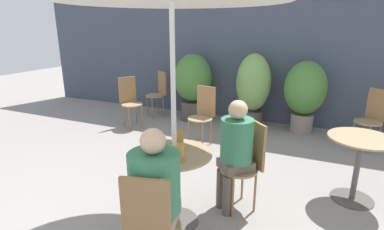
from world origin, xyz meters
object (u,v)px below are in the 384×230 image
object	(u,v)px
cafe_table_far	(359,157)
beer_glass_2	(180,138)
bistro_chair_2	(159,90)
bistro_chair_0	(150,223)
beer_glass_1	(181,153)
bistro_chair_3	(130,98)
potted_plant_2	(305,91)
bistro_chair_1	(247,158)
seated_person_0	(156,192)
potted_plant_0	(193,83)
cafe_table_near	(175,173)
seated_person_1	(235,147)
beer_glass_0	(153,143)
bistro_chair_4	(203,111)
bistro_chair_5	(373,114)
potted_plant_1	(253,87)

from	to	relation	value
cafe_table_far	beer_glass_2	world-z (taller)	beer_glass_2
cafe_table_far	bistro_chair_2	xyz separation A→B (m)	(-3.56, 1.97, 0.04)
bistro_chair_0	beer_glass_1	size ratio (longest dim) A/B	5.96
cafe_table_far	bistro_chair_3	size ratio (longest dim) A/B	0.79
beer_glass_1	beer_glass_2	bearing A→B (deg)	116.96
beer_glass_1	potted_plant_2	xyz separation A→B (m)	(0.78, 3.33, -0.06)
cafe_table_far	potted_plant_2	size ratio (longest dim) A/B	0.57
bistro_chair_1	seated_person_0	world-z (taller)	seated_person_0
bistro_chair_2	potted_plant_2	xyz separation A→B (m)	(2.86, 0.09, 0.20)
potted_plant_0	beer_glass_1	bearing A→B (deg)	-68.06
cafe_table_near	seated_person_1	bearing A→B (deg)	44.46
bistro_chair_0	seated_person_1	xyz separation A→B (m)	(0.25, 1.19, 0.15)
beer_glass_0	potted_plant_0	bearing A→B (deg)	107.47
bistro_chair_4	beer_glass_1	distance (m)	2.25
bistro_chair_2	beer_glass_2	bearing A→B (deg)	-22.45
cafe_table_near	bistro_chair_5	xyz separation A→B (m)	(1.93, 2.85, 0.03)
bistro_chair_0	potted_plant_0	size ratio (longest dim) A/B	0.71
beer_glass_2	potted_plant_2	xyz separation A→B (m)	(0.94, 3.01, -0.06)
cafe_table_near	beer_glass_0	xyz separation A→B (m)	(-0.17, -0.08, 0.31)
cafe_table_near	beer_glass_2	size ratio (longest dim) A/B	4.84
cafe_table_far	cafe_table_near	bearing A→B (deg)	-144.86
bistro_chair_0	beer_glass_2	xyz separation A→B (m)	(-0.23, 0.94, 0.26)
bistro_chair_1	seated_person_1	xyz separation A→B (m)	(-0.11, -0.10, 0.15)
potted_plant_1	potted_plant_2	distance (m)	0.90
bistro_chair_5	beer_glass_0	size ratio (longest dim) A/B	4.69
bistro_chair_0	potted_plant_0	bearing A→B (deg)	-84.92
beer_glass_0	cafe_table_far	bearing A→B (deg)	34.16
bistro_chair_0	bistro_chair_3	world-z (taller)	same
bistro_chair_4	potted_plant_2	distance (m)	1.86
bistro_chair_5	beer_glass_0	distance (m)	3.61
bistro_chair_5	beer_glass_2	distance (m)	3.32
bistro_chair_1	potted_plant_2	bearing A→B (deg)	127.97
bistro_chair_0	bistro_chair_3	bearing A→B (deg)	-67.31
seated_person_1	beer_glass_0	bearing A→B (deg)	-94.71
cafe_table_near	beer_glass_0	world-z (taller)	beer_glass_0
bistro_chair_5	beer_glass_2	xyz separation A→B (m)	(-1.96, -2.66, 0.26)
beer_glass_0	beer_glass_2	bearing A→B (deg)	62.10
cafe_table_far	bistro_chair_1	xyz separation A→B (m)	(-1.06, -0.59, 0.04)
seated_person_0	bistro_chair_4	bearing A→B (deg)	-90.16
seated_person_1	potted_plant_2	world-z (taller)	potted_plant_2
potted_plant_0	bistro_chair_5	bearing A→B (deg)	-5.13
bistro_chair_3	seated_person_1	world-z (taller)	seated_person_1
potted_plant_1	beer_glass_1	bearing A→B (deg)	-87.81
bistro_chair_4	potted_plant_1	distance (m)	1.32
bistro_chair_1	beer_glass_2	bearing A→B (deg)	-103.23
bistro_chair_2	potted_plant_1	size ratio (longest dim) A/B	0.68
bistro_chair_1	bistro_chair_5	bearing A→B (deg)	104.75
cafe_table_near	cafe_table_far	world-z (taller)	same
cafe_table_far	bistro_chair_2	distance (m)	4.07
potted_plant_1	beer_glass_2	bearing A→B (deg)	-90.73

